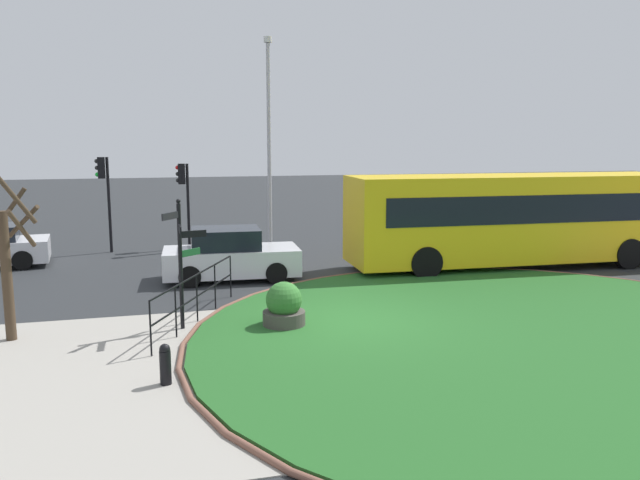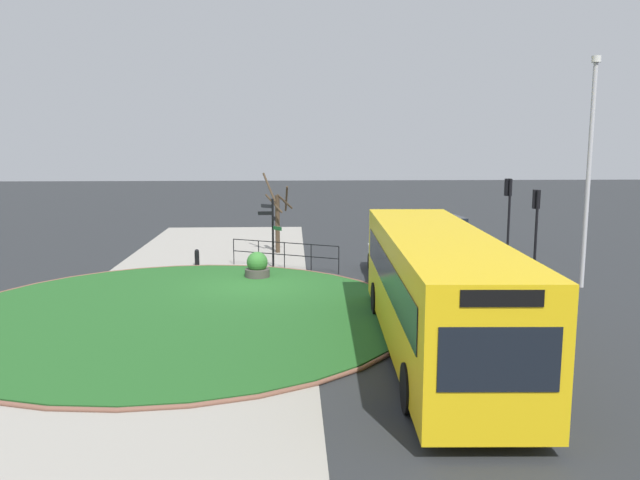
{
  "view_description": "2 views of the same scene",
  "coord_description": "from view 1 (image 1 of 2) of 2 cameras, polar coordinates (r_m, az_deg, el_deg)",
  "views": [
    {
      "loc": [
        -4.21,
        -13.18,
        4.17
      ],
      "look_at": [
        0.38,
        4.09,
        1.32
      ],
      "focal_mm": 35.31,
      "sensor_mm": 36.0,
      "label": 1
    },
    {
      "loc": [
        22.51,
        1.47,
        5.34
      ],
      "look_at": [
        1.36,
        2.4,
        1.97
      ],
      "focal_mm": 35.72,
      "sensor_mm": 36.0,
      "label": 2
    }
  ],
  "objects": [
    {
      "name": "car_far_lane",
      "position": [
        19.1,
        -8.15,
        -1.43
      ],
      "size": [
        4.11,
        2.07,
        1.56
      ],
      "rotation": [
        0.0,
        0.0,
        -0.06
      ],
      "color": "silver",
      "rests_on": "ground"
    },
    {
      "name": "planter_near_signpost",
      "position": [
        14.07,
        -3.29,
        -6.18
      ],
      "size": [
        0.95,
        0.95,
        1.07
      ],
      "color": "#47423D",
      "rests_on": "ground"
    },
    {
      "name": "grass_kerb_ring",
      "position": [
        14.07,
        18.41,
        -8.42
      ],
      "size": [
        14.52,
        14.52,
        0.11
      ],
      "primitive_type": "torus",
      "color": "brown",
      "rests_on": "ground"
    },
    {
      "name": "railing_grass_edge",
      "position": [
        14.76,
        -11.11,
        -4.61
      ],
      "size": [
        2.1,
        4.39,
        1.13
      ],
      "rotation": [
        0.0,
        0.0,
        4.27
      ],
      "color": "black",
      "rests_on": "ground"
    },
    {
      "name": "bollard_foreground",
      "position": [
        11.27,
        -13.85,
        -10.87
      ],
      "size": [
        0.2,
        0.2,
        0.74
      ],
      "color": "black",
      "rests_on": "ground"
    },
    {
      "name": "traffic_light_far",
      "position": [
        24.78,
        -12.25,
        4.78
      ],
      "size": [
        0.49,
        0.29,
        3.28
      ],
      "rotation": [
        0.0,
        0.0,
        3.04
      ],
      "color": "black",
      "rests_on": "ground"
    },
    {
      "name": "street_tree_bare",
      "position": [
        14.49,
        -26.36,
        -1.56
      ],
      "size": [
        1.25,
        1.43,
        3.79
      ],
      "color": "#423323",
      "rests_on": "ground"
    },
    {
      "name": "ground",
      "position": [
        14.45,
        2.74,
        -7.72
      ],
      "size": [
        120.0,
        120.0,
        0.0
      ],
      "primitive_type": "plane",
      "color": "#282B2D"
    },
    {
      "name": "signpost_directional",
      "position": [
        14.05,
        -12.44,
        -1.25
      ],
      "size": [
        0.96,
        0.99,
        2.92
      ],
      "color": "black",
      "rests_on": "ground"
    },
    {
      "name": "bus_yellow",
      "position": [
        21.67,
        17.2,
        1.95
      ],
      "size": [
        11.12,
        2.89,
        3.04
      ],
      "rotation": [
        0.0,
        0.0,
        -0.04
      ],
      "color": "yellow",
      "rests_on": "ground"
    },
    {
      "name": "grass_island",
      "position": [
        14.08,
        18.41,
        -8.44
      ],
      "size": [
        14.21,
        14.21,
        0.1
      ],
      "primitive_type": "cylinder",
      "color": "#235B23",
      "rests_on": "ground"
    },
    {
      "name": "lamppost_tall",
      "position": [
        25.57,
        -4.65,
        9.48
      ],
      "size": [
        0.32,
        0.32,
        8.17
      ],
      "color": "#B7B7BC",
      "rests_on": "ground"
    },
    {
      "name": "sidewalk_paving",
      "position": [
        12.66,
        5.5,
        -10.16
      ],
      "size": [
        32.0,
        8.03,
        0.02
      ],
      "primitive_type": "cube",
      "color": "#9E998E",
      "rests_on": "ground"
    },
    {
      "name": "traffic_light_near",
      "position": [
        24.62,
        -18.99,
        4.93
      ],
      "size": [
        0.49,
        0.29,
        3.55
      ],
      "rotation": [
        0.0,
        0.0,
        3.25
      ],
      "color": "black",
      "rests_on": "ground"
    }
  ]
}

